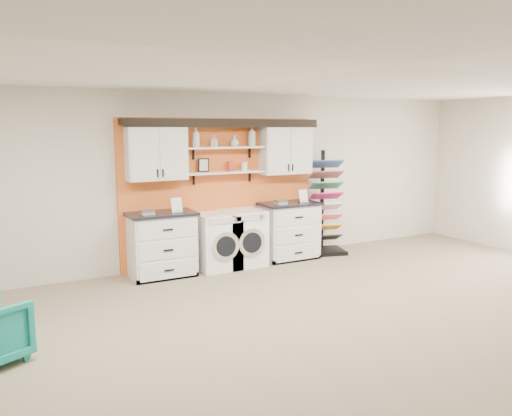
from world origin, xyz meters
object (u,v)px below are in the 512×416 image
base_cabinet_left (162,244)px  sample_rack (325,222)px  base_cabinet_right (289,231)px  dryer (242,238)px  washer (217,241)px

base_cabinet_left → sample_rack: (3.04, 0.04, 0.08)m
base_cabinet_right → dryer: base_cabinet_right is taller
base_cabinet_left → washer: 0.91m
base_cabinet_left → washer: bearing=-0.2°
washer → base_cabinet_left: bearing=179.8°
washer → base_cabinet_right: bearing=0.1°
base_cabinet_right → dryer: (-0.90, -0.00, -0.03)m
base_cabinet_left → washer: base_cabinet_left is taller
washer → sample_rack: 2.13m
base_cabinet_right → washer: (-1.35, -0.00, -0.04)m
base_cabinet_left → washer: size_ratio=1.12×
base_cabinet_right → sample_rack: sample_rack is taller
washer → dryer: size_ratio=0.98×
sample_rack → base_cabinet_left: bearing=-163.8°
washer → dryer: (0.45, 0.00, 0.01)m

